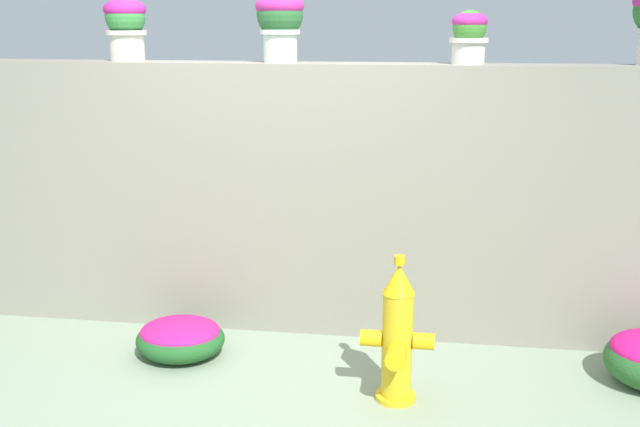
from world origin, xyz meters
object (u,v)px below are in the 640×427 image
potted_plant_2 (280,19)px  flower_bush_right (180,337)px  fire_hydrant (397,337)px  potted_plant_1 (126,23)px  potted_plant_3 (469,34)px

potted_plant_2 → flower_bush_right: 2.20m
potted_plant_2 → fire_hydrant: size_ratio=0.52×
potted_plant_1 → fire_hydrant: size_ratio=0.49×
potted_plant_1 → flower_bush_right: 2.17m
potted_plant_1 → flower_bush_right: bearing=-51.9°
flower_bush_right → potted_plant_3: bearing=18.7°
potted_plant_1 → fire_hydrant: (1.94, -1.01, -1.74)m
fire_hydrant → flower_bush_right: bearing=165.6°
fire_hydrant → potted_plant_2: bearing=131.7°
potted_plant_2 → fire_hydrant: potted_plant_2 is taller
potted_plant_2 → flower_bush_right: potted_plant_2 is taller
potted_plant_1 → fire_hydrant: bearing=-27.6°
potted_plant_1 → potted_plant_2: 1.09m
potted_plant_2 → potted_plant_3: 1.23m
potted_plant_2 → potted_plant_3: (1.23, 0.02, -0.09)m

